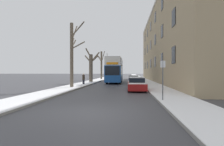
{
  "coord_description": "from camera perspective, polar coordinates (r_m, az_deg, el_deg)",
  "views": [
    {
      "loc": [
        1.86,
        -8.47,
        2.0
      ],
      "look_at": [
        -0.64,
        18.13,
        1.81
      ],
      "focal_mm": 28.0,
      "sensor_mm": 36.0,
      "label": 1
    }
  ],
  "objects": [
    {
      "name": "ground_plane",
      "position": [
        8.9,
        -7.03,
        -12.6
      ],
      "size": [
        320.0,
        320.0,
        0.0
      ],
      "primitive_type": "plane",
      "color": "#424247"
    },
    {
      "name": "sidewalk_right",
      "position": [
        61.59,
        8.51,
        -1.38
      ],
      "size": [
        2.85,
        130.0,
        0.16
      ],
      "color": "gray",
      "rests_on": "ground"
    },
    {
      "name": "bare_tree_left_1",
      "position": [
        32.78,
        -6.88,
        2.12
      ],
      "size": [
        3.15,
        2.08,
        6.43
      ],
      "color": "brown",
      "rests_on": "ground"
    },
    {
      "name": "bare_tree_left_2",
      "position": [
        44.73,
        -3.48,
        2.73
      ],
      "size": [
        2.31,
        2.47,
        7.21
      ],
      "color": "brown",
      "rests_on": "ground"
    },
    {
      "name": "parked_car_1",
      "position": [
        24.69,
        7.38,
        -2.82
      ],
      "size": [
        1.84,
        4.3,
        1.31
      ],
      "color": "slate",
      "rests_on": "ground"
    },
    {
      "name": "parked_car_2",
      "position": [
        30.83,
        6.98,
        -2.14
      ],
      "size": [
        1.85,
        4.45,
        1.35
      ],
      "color": "navy",
      "rests_on": "ground"
    },
    {
      "name": "sidewalk_left",
      "position": [
        61.91,
        -1.21,
        -1.36
      ],
      "size": [
        2.85,
        130.0,
        0.16
      ],
      "color": "gray",
      "rests_on": "ground"
    },
    {
      "name": "double_decker_bus",
      "position": [
        31.8,
        0.93,
        1.3
      ],
      "size": [
        2.57,
        10.24,
        4.4
      ],
      "color": "#194C99",
      "rests_on": "ground"
    },
    {
      "name": "bare_tree_left_0",
      "position": [
        21.8,
        -12.85,
        6.41
      ],
      "size": [
        2.14,
        3.25,
        8.1
      ],
      "color": "brown",
      "rests_on": "ground"
    },
    {
      "name": "parked_car_0",
      "position": [
        18.63,
        8.03,
        -3.69
      ],
      "size": [
        1.85,
        4.26,
        1.45
      ],
      "color": "maroon",
      "rests_on": "ground"
    },
    {
      "name": "street_sign_post",
      "position": [
        11.87,
        16.25,
        -1.69
      ],
      "size": [
        0.32,
        0.07,
        2.75
      ],
      "color": "#4C4F54",
      "rests_on": "ground"
    },
    {
      "name": "pedestrian_left_sidewalk",
      "position": [
        26.64,
        -9.27,
        -1.85
      ],
      "size": [
        0.38,
        0.38,
        1.74
      ],
      "rotation": [
        0.0,
        0.0,
        2.73
      ],
      "color": "black",
      "rests_on": "ground"
    },
    {
      "name": "bare_tree_left_3",
      "position": [
        57.08,
        -1.51,
        1.73
      ],
      "size": [
        2.11,
        1.75,
        7.91
      ],
      "color": "brown",
      "rests_on": "ground"
    },
    {
      "name": "terrace_facade_right",
      "position": [
        36.56,
        20.28,
        8.93
      ],
      "size": [
        9.1,
        43.48,
        14.86
      ],
      "color": "tan",
      "rests_on": "ground"
    }
  ]
}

